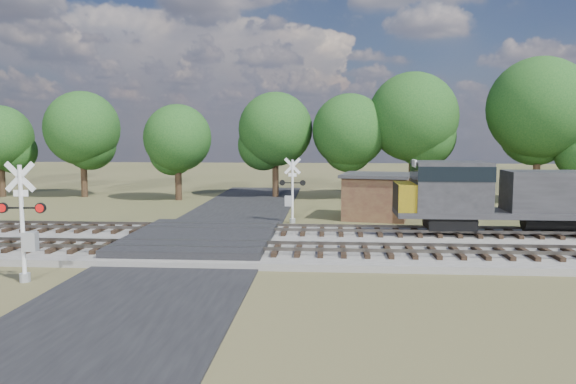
{
  "coord_description": "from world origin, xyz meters",
  "views": [
    {
      "loc": [
        6.31,
        -26.7,
        5.57
      ],
      "look_at": [
        4.24,
        2.0,
        2.57
      ],
      "focal_mm": 35.0,
      "sensor_mm": 36.0,
      "label": 1
    }
  ],
  "objects": [
    {
      "name": "ballast_bed",
      "position": [
        10.0,
        0.5,
        0.15
      ],
      "size": [
        140.0,
        10.0,
        0.3
      ],
      "primitive_type": "cube",
      "color": "gray",
      "rests_on": "ground"
    },
    {
      "name": "crossing_signal_far",
      "position": [
        4.01,
        7.89,
        1.7
      ],
      "size": [
        1.65,
        0.36,
        4.09
      ],
      "rotation": [
        0.0,
        0.0,
        3.09
      ],
      "color": "silver",
      "rests_on": "ground"
    },
    {
      "name": "crossing_panel",
      "position": [
        0.0,
        0.5,
        0.32
      ],
      "size": [
        7.0,
        9.0,
        0.62
      ],
      "primitive_type": "cube",
      "color": "#262628",
      "rests_on": "ground"
    },
    {
      "name": "track_near",
      "position": [
        3.12,
        -2.0,
        0.41
      ],
      "size": [
        140.0,
        2.6,
        0.33
      ],
      "color": "black",
      "rests_on": "ballast_bed"
    },
    {
      "name": "crossing_signal_near",
      "position": [
        -4.99,
        -6.77,
        1.89
      ],
      "size": [
        1.84,
        0.4,
        4.55
      ],
      "rotation": [
        0.0,
        0.0,
        0.04
      ],
      "color": "silver",
      "rests_on": "ground"
    },
    {
      "name": "equipment_shed",
      "position": [
        9.46,
        10.24,
        1.5
      ],
      "size": [
        5.11,
        5.11,
        2.96
      ],
      "rotation": [
        0.0,
        0.0,
        -0.2
      ],
      "color": "#41231C",
      "rests_on": "ground"
    },
    {
      "name": "track_far",
      "position": [
        3.12,
        3.0,
        0.41
      ],
      "size": [
        140.0,
        2.6,
        0.33
      ],
      "color": "black",
      "rests_on": "ballast_bed"
    },
    {
      "name": "treeline",
      "position": [
        7.01,
        20.79,
        6.58
      ],
      "size": [
        84.92,
        11.24,
        11.96
      ],
      "color": "black",
      "rests_on": "ground"
    },
    {
      "name": "road",
      "position": [
        0.0,
        0.0,
        0.04
      ],
      "size": [
        7.0,
        60.0,
        0.08
      ],
      "primitive_type": "cube",
      "color": "black",
      "rests_on": "ground"
    },
    {
      "name": "ground",
      "position": [
        0.0,
        0.0,
        0.0
      ],
      "size": [
        160.0,
        160.0,
        0.0
      ],
      "primitive_type": "plane",
      "color": "#434525",
      "rests_on": "ground"
    }
  ]
}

